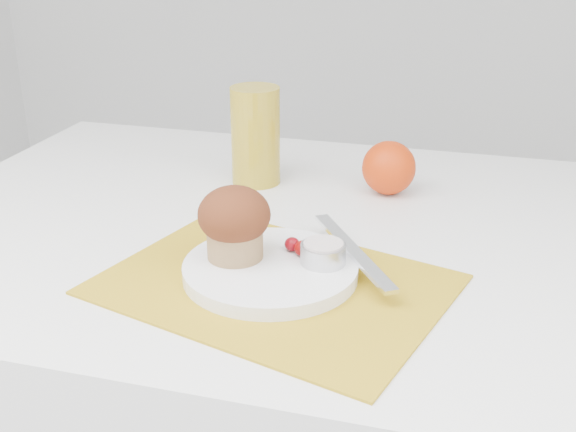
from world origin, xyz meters
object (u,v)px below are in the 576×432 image
(plate, at_px, (270,270))
(juice_glass, at_px, (256,136))
(orange, at_px, (389,168))
(muffin, at_px, (234,222))

(plate, bearing_deg, juice_glass, 110.77)
(plate, relative_size, orange, 2.53)
(plate, distance_m, muffin, 0.07)
(juice_glass, height_order, muffin, juice_glass)
(juice_glass, xyz_separation_m, muffin, (0.07, -0.31, -0.01))
(plate, bearing_deg, orange, 73.51)
(orange, height_order, muffin, muffin)
(orange, distance_m, muffin, 0.35)
(juice_glass, relative_size, muffin, 1.73)
(plate, relative_size, juice_glass, 1.35)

